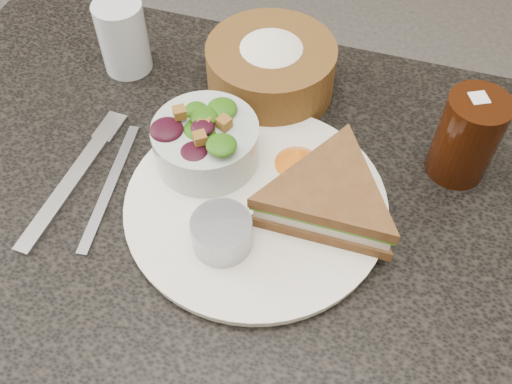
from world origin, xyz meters
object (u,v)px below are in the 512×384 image
object	(u,v)px
salad_bowl	(205,138)
cola_glass	(468,134)
dining_table	(248,348)
dinner_plate	(256,204)
dressing_ramekin	(222,233)
sandwich	(329,197)
water_glass	(123,37)
bread_basket	(271,62)

from	to	relation	value
salad_bowl	cola_glass	distance (m)	0.31
dining_table	cola_glass	xyz separation A→B (m)	(0.22, 0.16, 0.44)
dinner_plate	dressing_ramekin	size ratio (longest dim) A/B	4.57
sandwich	water_glass	world-z (taller)	water_glass
dinner_plate	sandwich	distance (m)	0.09
salad_bowl	dressing_ramekin	xyz separation A→B (m)	(0.06, -0.11, -0.02)
cola_glass	dinner_plate	bearing A→B (deg)	-148.77
salad_bowl	dining_table	bearing A→B (deg)	-45.06
bread_basket	cola_glass	size ratio (longest dim) A/B	1.39
dressing_ramekin	bread_basket	world-z (taller)	bread_basket
dining_table	cola_glass	world-z (taller)	cola_glass
dining_table	sandwich	bearing A→B (deg)	22.72
salad_bowl	dinner_plate	bearing A→B (deg)	-30.35
dining_table	water_glass	xyz separation A→B (m)	(-0.24, 0.21, 0.43)
cola_glass	dining_table	bearing A→B (deg)	-144.88
cola_glass	bread_basket	bearing A→B (deg)	165.12
dining_table	water_glass	distance (m)	0.53
dressing_ramekin	sandwich	bearing A→B (deg)	37.87
dining_table	cola_glass	distance (m)	0.52
dining_table	salad_bowl	distance (m)	0.44
cola_glass	sandwich	bearing A→B (deg)	-138.33
dressing_ramekin	water_glass	bearing A→B (deg)	132.74
dressing_ramekin	water_glass	xyz separation A→B (m)	(-0.23, 0.25, 0.02)
dressing_ramekin	salad_bowl	bearing A→B (deg)	117.95
bread_basket	water_glass	distance (m)	0.21
dining_table	sandwich	xyz separation A→B (m)	(0.09, 0.04, 0.41)
sandwich	dinner_plate	bearing A→B (deg)	-172.42
sandwich	salad_bowl	bearing A→B (deg)	167.71
dressing_ramekin	cola_glass	xyz separation A→B (m)	(0.23, 0.20, 0.03)
dressing_ramekin	cola_glass	size ratio (longest dim) A/B	0.53
sandwich	bread_basket	xyz separation A→B (m)	(-0.12, 0.19, 0.01)
dining_table	salad_bowl	xyz separation A→B (m)	(-0.07, 0.07, 0.42)
salad_bowl	bread_basket	xyz separation A→B (m)	(0.03, 0.16, -0.00)
dinner_plate	sandwich	bearing A→B (deg)	7.97
dining_table	dinner_plate	world-z (taller)	dinner_plate
water_glass	cola_glass	bearing A→B (deg)	-6.66
water_glass	dining_table	bearing A→B (deg)	-40.88
dining_table	bread_basket	world-z (taller)	bread_basket
dressing_ramekin	bread_basket	xyz separation A→B (m)	(-0.02, 0.27, 0.02)
salad_bowl	water_glass	bearing A→B (deg)	140.97
dressing_ramekin	cola_glass	distance (m)	0.31
dinner_plate	salad_bowl	distance (m)	0.10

